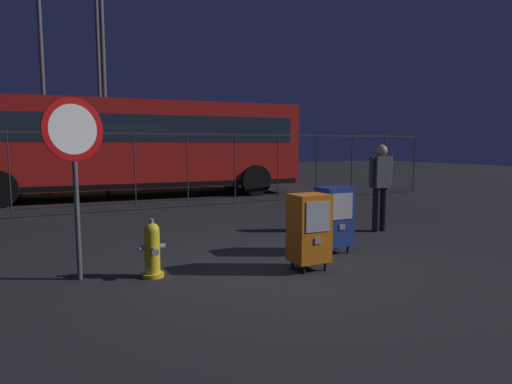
{
  "coord_description": "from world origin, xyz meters",
  "views": [
    {
      "loc": [
        -2.82,
        -5.01,
        1.67
      ],
      "look_at": [
        0.3,
        1.2,
        0.9
      ],
      "focal_mm": 30.12,
      "sensor_mm": 36.0,
      "label": 1
    }
  ],
  "objects_px": {
    "bus_far": "(59,144)",
    "street_light_near_right": "(42,70)",
    "street_light_far_right": "(104,76)",
    "newspaper_box_secondary": "(309,228)",
    "stop_sign": "(74,150)",
    "fire_hydrant": "(152,250)",
    "bus_near": "(135,143)",
    "street_light_far_left": "(98,60)",
    "pedestrian": "(380,183)",
    "newspaper_box_primary": "(334,216)"
  },
  "relations": [
    {
      "from": "street_light_near_right",
      "to": "street_light_far_right",
      "type": "xyz_separation_m",
      "value": [
        1.69,
        -1.78,
        -0.33
      ]
    },
    {
      "from": "bus_far",
      "to": "pedestrian",
      "type": "bearing_deg",
      "value": -63.91
    },
    {
      "from": "newspaper_box_primary",
      "to": "pedestrian",
      "type": "relative_size",
      "value": 0.61
    },
    {
      "from": "pedestrian",
      "to": "street_light_far_right",
      "type": "distance_m",
      "value": 9.39
    },
    {
      "from": "newspaper_box_secondary",
      "to": "street_light_far_right",
      "type": "distance_m",
      "value": 10.21
    },
    {
      "from": "street_light_far_left",
      "to": "newspaper_box_secondary",
      "type": "bearing_deg",
      "value": -85.82
    },
    {
      "from": "street_light_near_right",
      "to": "street_light_far_right",
      "type": "bearing_deg",
      "value": -46.45
    },
    {
      "from": "stop_sign",
      "to": "pedestrian",
      "type": "relative_size",
      "value": 1.34
    },
    {
      "from": "street_light_far_left",
      "to": "street_light_far_right",
      "type": "distance_m",
      "value": 3.79
    },
    {
      "from": "street_light_near_right",
      "to": "street_light_far_left",
      "type": "relative_size",
      "value": 0.82
    },
    {
      "from": "newspaper_box_primary",
      "to": "bus_far",
      "type": "xyz_separation_m",
      "value": [
        -3.33,
        13.45,
        1.14
      ]
    },
    {
      "from": "newspaper_box_secondary",
      "to": "street_light_far_left",
      "type": "xyz_separation_m",
      "value": [
        -0.96,
        13.21,
        4.34
      ]
    },
    {
      "from": "street_light_far_left",
      "to": "street_light_far_right",
      "type": "height_order",
      "value": "street_light_far_left"
    },
    {
      "from": "pedestrian",
      "to": "bus_near",
      "type": "relative_size",
      "value": 0.16
    },
    {
      "from": "fire_hydrant",
      "to": "street_light_far_right",
      "type": "height_order",
      "value": "street_light_far_right"
    },
    {
      "from": "fire_hydrant",
      "to": "newspaper_box_secondary",
      "type": "bearing_deg",
      "value": -17.87
    },
    {
      "from": "bus_far",
      "to": "street_light_far_left",
      "type": "bearing_deg",
      "value": -25.79
    },
    {
      "from": "newspaper_box_secondary",
      "to": "street_light_far_right",
      "type": "relative_size",
      "value": 0.16
    },
    {
      "from": "newspaper_box_primary",
      "to": "bus_near",
      "type": "bearing_deg",
      "value": 98.37
    },
    {
      "from": "newspaper_box_primary",
      "to": "bus_near",
      "type": "relative_size",
      "value": 0.1
    },
    {
      "from": "street_light_near_right",
      "to": "stop_sign",
      "type": "bearing_deg",
      "value": -89.03
    },
    {
      "from": "fire_hydrant",
      "to": "bus_far",
      "type": "distance_m",
      "value": 13.51
    },
    {
      "from": "newspaper_box_primary",
      "to": "bus_far",
      "type": "bearing_deg",
      "value": 103.89
    },
    {
      "from": "bus_near",
      "to": "bus_far",
      "type": "distance_m",
      "value": 5.09
    },
    {
      "from": "street_light_near_right",
      "to": "bus_near",
      "type": "bearing_deg",
      "value": -38.24
    },
    {
      "from": "newspaper_box_secondary",
      "to": "pedestrian",
      "type": "bearing_deg",
      "value": 30.29
    },
    {
      "from": "newspaper_box_secondary",
      "to": "street_light_far_right",
      "type": "height_order",
      "value": "street_light_far_right"
    },
    {
      "from": "stop_sign",
      "to": "street_light_far_right",
      "type": "xyz_separation_m",
      "value": [
        1.51,
        8.69,
        2.19
      ]
    },
    {
      "from": "newspaper_box_primary",
      "to": "street_light_near_right",
      "type": "bearing_deg",
      "value": 109.53
    },
    {
      "from": "street_light_far_left",
      "to": "street_light_near_right",
      "type": "bearing_deg",
      "value": -137.47
    },
    {
      "from": "pedestrian",
      "to": "street_light_near_right",
      "type": "relative_size",
      "value": 0.23
    },
    {
      "from": "pedestrian",
      "to": "bus_near",
      "type": "bearing_deg",
      "value": 111.5
    },
    {
      "from": "bus_far",
      "to": "street_light_near_right",
      "type": "distance_m",
      "value": 3.63
    },
    {
      "from": "newspaper_box_secondary",
      "to": "stop_sign",
      "type": "xyz_separation_m",
      "value": [
        -2.78,
        0.92,
        1.03
      ]
    },
    {
      "from": "fire_hydrant",
      "to": "pedestrian",
      "type": "xyz_separation_m",
      "value": [
        4.6,
        0.93,
        0.6
      ]
    },
    {
      "from": "newspaper_box_primary",
      "to": "street_light_far_left",
      "type": "bearing_deg",
      "value": 98.27
    },
    {
      "from": "fire_hydrant",
      "to": "stop_sign",
      "type": "bearing_deg",
      "value": 160.85
    },
    {
      "from": "bus_far",
      "to": "street_light_far_right",
      "type": "bearing_deg",
      "value": -71.14
    },
    {
      "from": "pedestrian",
      "to": "street_light_near_right",
      "type": "height_order",
      "value": "street_light_near_right"
    },
    {
      "from": "fire_hydrant",
      "to": "street_light_far_left",
      "type": "height_order",
      "value": "street_light_far_left"
    },
    {
      "from": "newspaper_box_secondary",
      "to": "fire_hydrant",
      "type": "bearing_deg",
      "value": 162.13
    },
    {
      "from": "stop_sign",
      "to": "pedestrian",
      "type": "distance_m",
      "value": 5.51
    },
    {
      "from": "newspaper_box_primary",
      "to": "street_light_near_right",
      "type": "height_order",
      "value": "street_light_near_right"
    },
    {
      "from": "bus_far",
      "to": "street_light_near_right",
      "type": "bearing_deg",
      "value": -96.66
    },
    {
      "from": "street_light_far_right",
      "to": "fire_hydrant",
      "type": "bearing_deg",
      "value": -94.32
    },
    {
      "from": "newspaper_box_secondary",
      "to": "street_light_near_right",
      "type": "bearing_deg",
      "value": 104.55
    },
    {
      "from": "street_light_far_right",
      "to": "street_light_near_right",
      "type": "bearing_deg",
      "value": 133.55
    },
    {
      "from": "fire_hydrant",
      "to": "street_light_near_right",
      "type": "xyz_separation_m",
      "value": [
        -1.01,
        10.76,
        3.77
      ]
    },
    {
      "from": "stop_sign",
      "to": "street_light_far_right",
      "type": "relative_size",
      "value": 0.34
    },
    {
      "from": "stop_sign",
      "to": "street_light_near_right",
      "type": "xyz_separation_m",
      "value": [
        -0.18,
        10.47,
        2.52
      ]
    }
  ]
}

